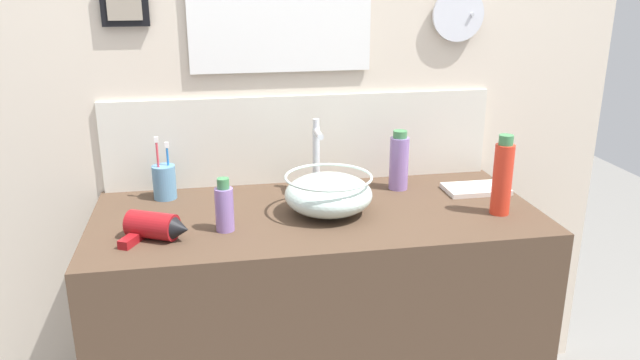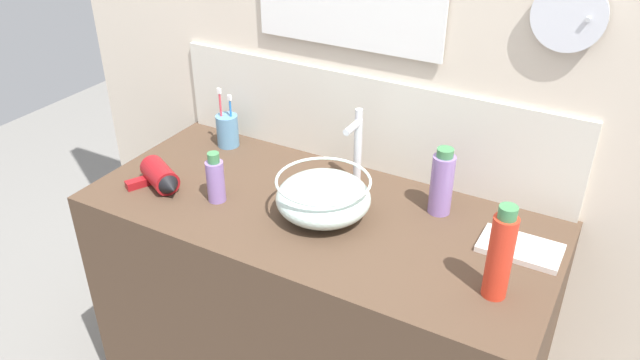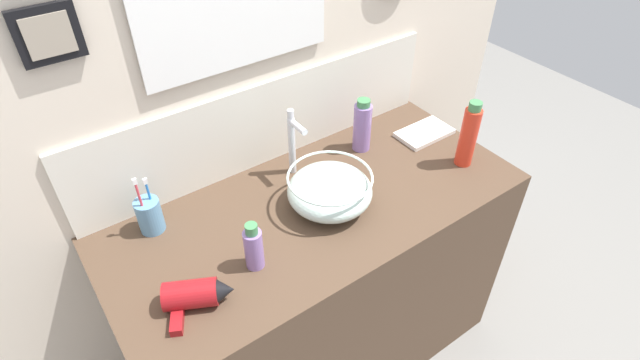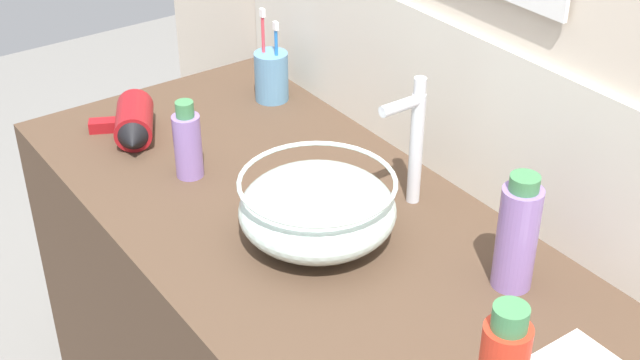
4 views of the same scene
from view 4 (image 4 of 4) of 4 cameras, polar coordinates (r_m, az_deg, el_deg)
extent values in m
cube|color=beige|center=(1.58, 9.86, 10.70)|extent=(2.24, 0.06, 2.32)
cube|color=beige|center=(1.63, 8.36, 4.83)|extent=(1.32, 0.02, 0.30)
ellipsoid|color=silver|center=(1.48, -0.17, -1.94)|extent=(0.26, 0.26, 0.12)
torus|color=silver|center=(1.45, -0.17, -0.11)|extent=(0.26, 0.26, 0.01)
torus|color=#B2B7BC|center=(1.51, -0.17, -3.70)|extent=(0.10, 0.10, 0.01)
cylinder|color=silver|center=(1.56, 6.16, 1.98)|extent=(0.02, 0.02, 0.21)
cylinder|color=silver|center=(1.49, 5.20, 4.76)|extent=(0.02, 0.08, 0.02)
cylinder|color=silver|center=(1.51, 6.42, 5.99)|extent=(0.02, 0.02, 0.03)
cylinder|color=maroon|center=(1.84, -11.80, 3.77)|extent=(0.15, 0.13, 0.07)
cone|color=black|center=(1.76, -11.90, 2.45)|extent=(0.07, 0.08, 0.06)
cube|color=maroon|center=(1.88, -13.20, 3.45)|extent=(0.07, 0.09, 0.02)
cylinder|color=#598CB2|center=(1.94, -3.13, 6.64)|extent=(0.07, 0.07, 0.11)
cylinder|color=blue|center=(1.92, -2.79, 7.35)|extent=(0.01, 0.01, 0.16)
cube|color=white|center=(1.89, -2.86, 9.83)|extent=(0.01, 0.01, 0.02)
cylinder|color=#D83F4C|center=(1.93, -3.62, 7.85)|extent=(0.01, 0.01, 0.18)
cube|color=white|center=(1.89, -3.72, 10.64)|extent=(0.01, 0.01, 0.02)
cylinder|color=#8C6BB2|center=(1.67, -8.45, 2.16)|extent=(0.05, 0.05, 0.12)
cylinder|color=#3F7F4C|center=(1.64, -8.66, 4.50)|extent=(0.03, 0.03, 0.03)
cylinder|color=#3F7F4C|center=(1.02, 12.08, -8.62)|extent=(0.04, 0.04, 0.03)
cylinder|color=#8C6BB2|center=(1.40, 12.48, -3.66)|extent=(0.06, 0.06, 0.18)
cylinder|color=#3F7F4C|center=(1.34, 12.97, -0.19)|extent=(0.05, 0.05, 0.02)
camera|label=1|loc=(1.69, -71.57, 3.71)|focal=35.00mm
camera|label=2|loc=(0.65, -100.07, 2.97)|focal=35.00mm
camera|label=3|loc=(1.72, -50.00, 28.69)|focal=28.00mm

